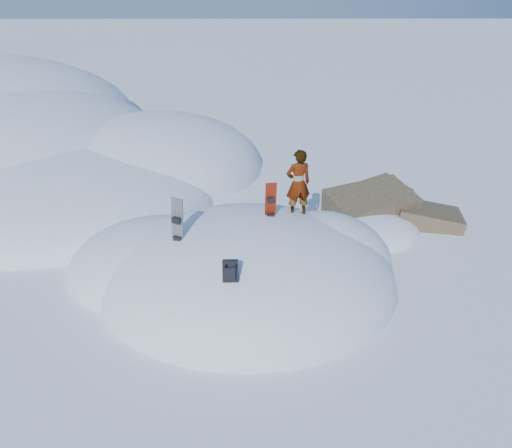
{
  "coord_description": "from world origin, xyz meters",
  "views": [
    {
      "loc": [
        0.1,
        -9.81,
        6.75
      ],
      "look_at": [
        0.2,
        0.3,
        1.39
      ],
      "focal_mm": 35.0,
      "sensor_mm": 36.0,
      "label": 1
    }
  ],
  "objects_px": {
    "snowboard_dark": "(177,231)",
    "person": "(298,183)",
    "backpack": "(230,271)",
    "snowboard_red": "(270,209)"
  },
  "relations": [
    {
      "from": "snowboard_dark",
      "to": "backpack",
      "type": "relative_size",
      "value": 3.08
    },
    {
      "from": "backpack",
      "to": "person",
      "type": "xyz_separation_m",
      "value": [
        1.53,
        2.76,
        0.65
      ]
    },
    {
      "from": "snowboard_red",
      "to": "person",
      "type": "relative_size",
      "value": 0.83
    },
    {
      "from": "snowboard_red",
      "to": "person",
      "type": "xyz_separation_m",
      "value": [
        0.67,
        0.42,
        0.46
      ]
    },
    {
      "from": "snowboard_dark",
      "to": "person",
      "type": "relative_size",
      "value": 0.92
    },
    {
      "from": "backpack",
      "to": "person",
      "type": "distance_m",
      "value": 3.22
    },
    {
      "from": "snowboard_dark",
      "to": "person",
      "type": "distance_m",
      "value": 3.08
    },
    {
      "from": "snowboard_dark",
      "to": "backpack",
      "type": "height_order",
      "value": "snowboard_dark"
    },
    {
      "from": "backpack",
      "to": "person",
      "type": "height_order",
      "value": "person"
    },
    {
      "from": "snowboard_red",
      "to": "person",
      "type": "distance_m",
      "value": 0.92
    }
  ]
}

